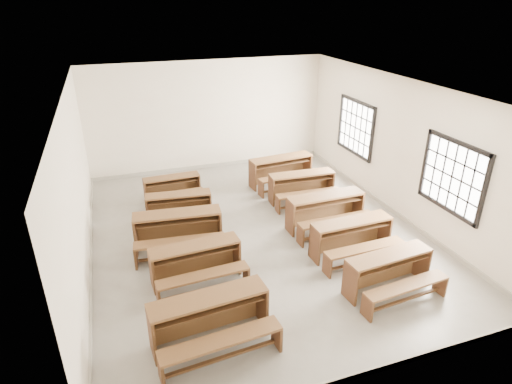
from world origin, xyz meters
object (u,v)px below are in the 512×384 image
object	(u,v)px
desk_set_2	(178,228)
desk_set_4	(172,187)
desk_set_1	(196,261)
desk_set_6	(352,235)
desk_set_0	(210,317)
desk_set_8	(302,185)
desk_set_3	(179,205)
desk_set_7	(326,209)
desk_set_5	(389,270)
desk_set_9	(282,169)

from	to	relation	value
desk_set_2	desk_set_4	bearing A→B (deg)	90.21
desk_set_1	desk_set_6	size ratio (longest dim) A/B	0.99
desk_set_0	desk_set_8	bearing A→B (deg)	45.61
desk_set_1	desk_set_3	distance (m)	2.43
desk_set_2	desk_set_7	size ratio (longest dim) A/B	1.05
desk_set_6	desk_set_3	bearing A→B (deg)	137.95
desk_set_2	desk_set_3	xyz separation A→B (m)	(0.21, 1.19, -0.07)
desk_set_4	desk_set_5	size ratio (longest dim) A/B	0.85
desk_set_6	desk_set_9	size ratio (longest dim) A/B	0.92
desk_set_5	desk_set_8	size ratio (longest dim) A/B	0.99
desk_set_4	desk_set_1	bearing A→B (deg)	-94.03
desk_set_0	desk_set_1	bearing A→B (deg)	81.11
desk_set_5	desk_set_9	bearing A→B (deg)	85.19
desk_set_5	desk_set_7	size ratio (longest dim) A/B	0.95
desk_set_0	desk_set_5	world-z (taller)	desk_set_0
desk_set_3	desk_set_1	bearing A→B (deg)	-85.67
desk_set_2	desk_set_9	size ratio (longest dim) A/B	1.01
desk_set_1	desk_set_9	world-z (taller)	desk_set_9
desk_set_0	desk_set_7	size ratio (longest dim) A/B	1.04
desk_set_4	desk_set_6	distance (m)	4.81
desk_set_1	desk_set_4	distance (m)	3.59
desk_set_3	desk_set_7	world-z (taller)	desk_set_7
desk_set_4	desk_set_8	distance (m)	3.32
desk_set_1	desk_set_5	bearing A→B (deg)	-27.37
desk_set_4	desk_set_6	size ratio (longest dim) A/B	0.84
desk_set_4	desk_set_5	distance (m)	5.84
desk_set_1	desk_set_4	bearing A→B (deg)	84.43
desk_set_0	desk_set_1	size ratio (longest dim) A/B	1.09
desk_set_6	desk_set_2	bearing A→B (deg)	155.11
desk_set_2	desk_set_7	xyz separation A→B (m)	(3.29, -0.22, -0.00)
desk_set_1	desk_set_5	world-z (taller)	desk_set_1
desk_set_8	desk_set_9	xyz separation A→B (m)	(-0.10, 1.14, 0.03)
desk_set_2	desk_set_8	xyz separation A→B (m)	(3.37, 1.23, -0.03)
desk_set_7	desk_set_8	world-z (taller)	desk_set_7
desk_set_2	desk_set_0	bearing A→B (deg)	-83.84
desk_set_4	desk_set_7	distance (m)	3.99
desk_set_9	desk_set_4	bearing A→B (deg)	174.54
desk_set_4	desk_set_8	size ratio (longest dim) A/B	0.85
desk_set_0	desk_set_7	bearing A→B (deg)	33.70
desk_set_7	desk_set_9	world-z (taller)	same
desk_set_6	desk_set_1	bearing A→B (deg)	175.37
desk_set_1	desk_set_5	size ratio (longest dim) A/B	1.00
desk_set_1	desk_set_9	bearing A→B (deg)	45.35
desk_set_3	desk_set_6	world-z (taller)	desk_set_6
desk_set_1	desk_set_0	bearing A→B (deg)	-97.74
desk_set_2	desk_set_6	size ratio (longest dim) A/B	1.10
desk_set_6	desk_set_0	bearing A→B (deg)	-158.17
desk_set_0	desk_set_3	world-z (taller)	desk_set_0
desk_set_0	desk_set_8	distance (m)	5.27
desk_set_1	desk_set_6	world-z (taller)	desk_set_6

